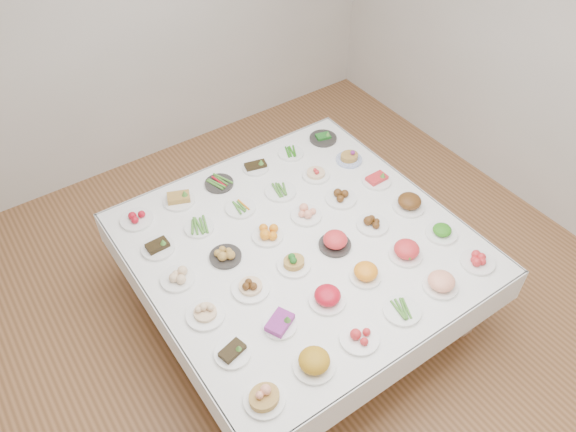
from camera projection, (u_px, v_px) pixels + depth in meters
room_envelope at (304, 117)px, 3.10m from camera, size 5.02×5.02×2.81m
display_table at (300, 248)px, 3.95m from camera, size 2.17×2.17×0.75m
dish_0 at (264, 395)px, 3.01m from camera, size 0.23×0.23×0.14m
dish_1 at (314, 360)px, 3.15m from camera, size 0.24×0.24×0.15m
dish_2 at (360, 336)px, 3.31m from camera, size 0.24×0.24×0.10m
dish_3 at (402, 310)px, 3.47m from camera, size 0.23×0.23×0.05m
dish_4 at (442, 281)px, 3.57m from camera, size 0.23×0.23×0.14m
dish_5 at (478, 260)px, 3.73m from camera, size 0.23×0.23×0.09m
dish_6 at (232, 351)px, 3.24m from camera, size 0.21×0.21×0.09m
dish_7 at (280, 323)px, 3.37m from camera, size 0.21×0.21×0.10m
dish_8 at (327, 296)px, 3.50m from camera, size 0.23×0.23×0.12m
dish_9 at (366, 273)px, 3.64m from camera, size 0.21×0.21×0.11m
dish_10 at (407, 249)px, 3.76m from camera, size 0.25×0.25×0.14m
dish_11 at (442, 230)px, 3.92m from camera, size 0.22×0.22×0.11m
dish_12 at (205, 310)px, 3.41m from camera, size 0.24×0.24×0.13m
dish_13 at (250, 283)px, 3.56m from camera, size 0.26×0.26×0.14m
dish_14 at (294, 262)px, 3.71m from camera, size 0.22×0.22×0.12m
dish_15 at (335, 241)px, 3.84m from camera, size 0.22×0.22×0.12m
dish_16 at (373, 222)px, 3.99m from camera, size 0.23×0.23×0.09m
dish_17 at (409, 202)px, 4.11m from camera, size 0.24×0.24×0.13m
dish_18 at (177, 277)px, 3.63m from camera, size 0.22×0.22×0.09m
dish_19 at (225, 254)px, 3.77m from camera, size 0.22×0.22×0.09m
dish_20 at (267, 232)px, 3.90m from camera, size 0.22×0.22×0.10m
dish_21 at (306, 213)px, 4.05m from camera, size 0.22×0.22×0.09m
dish_22 at (341, 195)px, 4.18m from camera, size 0.23×0.23×0.10m
dish_23 at (377, 178)px, 4.33m from camera, size 0.22×0.22×0.10m
dish_24 at (157, 246)px, 3.83m from camera, size 0.23×0.23×0.10m
dish_25 at (199, 227)px, 3.98m from camera, size 0.21×0.21×0.05m
dish_26 at (240, 207)px, 4.12m from camera, size 0.22×0.22×0.05m
dish_27 at (281, 191)px, 4.25m from camera, size 0.24×0.24×0.05m
dish_28 at (316, 172)px, 4.37m from camera, size 0.21×0.21×0.10m
dish_29 at (349, 156)px, 4.51m from camera, size 0.21×0.21×0.11m
dish_30 at (136, 217)px, 4.02m from camera, size 0.23×0.23×0.09m
dish_31 at (179, 197)px, 4.16m from camera, size 0.23×0.23×0.11m
dish_32 at (219, 183)px, 4.32m from camera, size 0.22×0.22×0.05m
dish_33 at (256, 165)px, 4.44m from camera, size 0.21×0.21×0.09m
dish_34 at (291, 153)px, 4.59m from camera, size 0.21×0.21×0.05m
dish_35 at (323, 136)px, 4.72m from camera, size 0.23×0.23×0.09m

